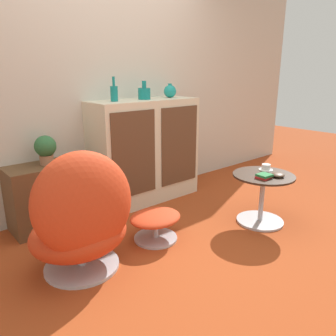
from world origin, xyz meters
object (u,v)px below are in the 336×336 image
ottoman (155,221)px  bowl (278,175)px  coffee_table (262,195)px  egg_chair (82,220)px  potted_plant (46,148)px  tv_console (50,195)px  book_stack (264,176)px  vase_leftmost (114,93)px  vase_inner_left (144,93)px  vase_inner_right (170,91)px  sideboard (145,151)px  teacup (266,168)px

ottoman → bowl: size_ratio=3.84×
ottoman → coffee_table: bearing=-21.8°
egg_chair → potted_plant: 0.94m
tv_console → book_stack: bearing=-41.9°
egg_chair → bowl: (1.67, -0.47, 0.09)m
ottoman → bowl: (1.00, -0.51, 0.32)m
vase_leftmost → vase_inner_left: 0.36m
vase_inner_left → tv_console: bearing=178.0°
tv_console → vase_inner_right: 1.66m
vase_inner_left → vase_inner_right: vase_inner_left is taller
vase_inner_right → vase_leftmost: bearing=180.0°
sideboard → potted_plant: bearing=177.7°
ottoman → potted_plant: 1.15m
egg_chair → book_stack: size_ratio=6.88×
sideboard → ottoman: (-0.50, -0.80, -0.38)m
teacup → book_stack: bearing=-150.3°
potted_plant → teacup: 2.03m
potted_plant → book_stack: size_ratio=1.93×
ottoman → egg_chair: bearing=-176.7°
coffee_table → vase_inner_right: vase_inner_right is taller
vase_inner_left → potted_plant: 1.14m
book_stack → ottoman: bearing=152.9°
bowl → vase_inner_left: bearing=110.8°
vase_inner_right → book_stack: 1.42m
sideboard → vase_leftmost: vase_leftmost is taller
tv_console → egg_chair: size_ratio=0.78×
sideboard → vase_leftmost: (-0.36, 0.00, 0.63)m
bowl → tv_console: bearing=139.2°
egg_chair → bowl: egg_chair is taller
vase_inner_right → coffee_table: bearing=-84.8°
vase_inner_right → potted_plant: (-1.41, 0.04, -0.44)m
bowl → vase_inner_right: bearing=96.3°
tv_console → ottoman: size_ratio=1.58×
tv_console → vase_inner_right: bearing=-1.5°
potted_plant → bowl: size_ratio=2.20×
sideboard → teacup: bearing=-61.7°
sideboard → ottoman: sideboard is taller
book_stack → vase_leftmost: bearing=120.3°
teacup → tv_console: bearing=145.2°
coffee_table → bowl: 0.25m
tv_console → book_stack: size_ratio=5.34×
coffee_table → ottoman: bearing=158.2°
vase_inner_right → teacup: size_ratio=1.14×
vase_inner_right → book_stack: (0.02, -1.25, -0.68)m
teacup → coffee_table: bearing=-153.2°
egg_chair → book_stack: 1.60m
egg_chair → ottoman: 0.71m
sideboard → egg_chair: sideboard is taller
vase_inner_right → bowl: 1.48m
sideboard → egg_chair: (-1.17, -0.84, -0.15)m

